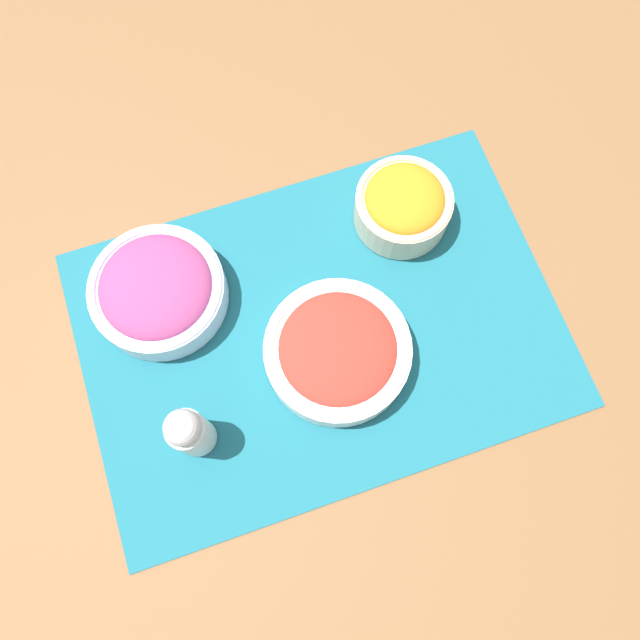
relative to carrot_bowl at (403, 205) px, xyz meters
name	(u,v)px	position (x,y,z in m)	size (l,w,h in m)	color
ground_plane	(320,329)	(-0.14, -0.10, -0.04)	(3.00, 3.00, 0.00)	brown
placemat	(320,328)	(-0.14, -0.10, -0.03)	(0.55, 0.38, 0.00)	#195B6B
carrot_bowl	(403,205)	(0.00, 0.00, 0.00)	(0.11, 0.11, 0.06)	beige
tomato_bowl	(338,351)	(-0.13, -0.14, -0.01)	(0.16, 0.16, 0.05)	white
onion_bowl	(158,290)	(-0.30, -0.01, 0.00)	(0.15, 0.15, 0.06)	silver
pepper_shaker	(189,432)	(-0.31, -0.18, 0.02)	(0.04, 0.04, 0.10)	silver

